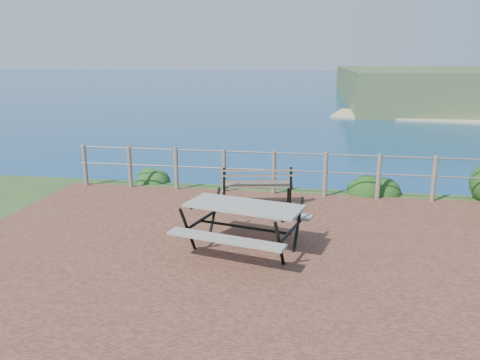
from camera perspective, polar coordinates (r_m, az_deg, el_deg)
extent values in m
cube|color=brown|center=(7.61, 1.49, -8.66)|extent=(10.00, 7.00, 0.12)
plane|color=#165684|center=(206.96, 9.79, 13.27)|extent=(1200.00, 1200.00, 0.00)
cylinder|color=#6B5B4C|center=(11.96, -18.36, 1.75)|extent=(0.10, 0.10, 1.00)
cylinder|color=#6B5B4C|center=(11.47, -13.28, 1.59)|extent=(0.10, 0.10, 1.00)
cylinder|color=#6B5B4C|center=(11.07, -7.79, 1.39)|extent=(0.10, 0.10, 1.00)
cylinder|color=#6B5B4C|center=(10.79, -1.95, 1.18)|extent=(0.10, 0.10, 1.00)
cylinder|color=#6B5B4C|center=(10.62, 4.14, 0.93)|extent=(0.10, 0.10, 1.00)
cylinder|color=#6B5B4C|center=(10.57, 10.35, 0.68)|extent=(0.10, 0.10, 1.00)
cylinder|color=#6B5B4C|center=(10.65, 16.54, 0.41)|extent=(0.10, 0.10, 1.00)
cylinder|color=#6B5B4C|center=(10.85, 22.57, 0.15)|extent=(0.10, 0.10, 1.00)
cylinder|color=slate|center=(10.52, 4.18, 3.32)|extent=(9.40, 0.04, 0.04)
cylinder|color=slate|center=(10.61, 4.14, 1.20)|extent=(9.40, 0.04, 0.04)
cube|color=gray|center=(7.33, 0.48, -3.19)|extent=(1.93, 1.15, 0.04)
cube|color=gray|center=(7.43, 0.47, -5.40)|extent=(1.82, 0.68, 0.04)
cube|color=gray|center=(7.43, 0.47, -5.40)|extent=(1.82, 0.68, 0.04)
cylinder|color=black|center=(7.45, 0.47, -5.77)|extent=(1.52, 0.41, 0.04)
cube|color=brown|center=(9.84, 2.07, -0.65)|extent=(1.53, 0.66, 0.03)
cube|color=brown|center=(9.78, 2.08, 0.83)|extent=(1.48, 0.41, 0.34)
cube|color=black|center=(9.90, 2.06, -1.80)|extent=(0.06, 0.06, 0.41)
cube|color=black|center=(9.90, 2.06, -1.80)|extent=(0.06, 0.06, 0.41)
cube|color=black|center=(9.90, 2.06, -1.80)|extent=(0.06, 0.06, 0.41)
cube|color=black|center=(9.90, 2.06, -1.80)|extent=(0.06, 0.06, 0.41)
ellipsoid|color=#244E1D|center=(12.19, -10.41, -0.03)|extent=(0.74, 0.74, 0.47)
ellipsoid|color=#214114|center=(11.35, 15.79, -1.41)|extent=(0.84, 0.84, 0.62)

